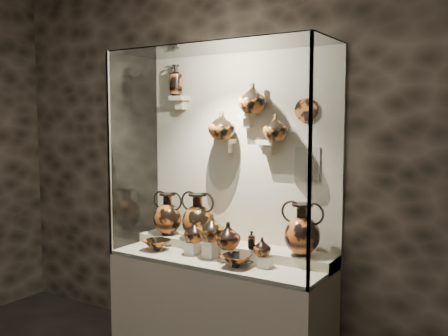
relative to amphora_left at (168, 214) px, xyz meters
The scene contains 36 objects.
wall_back 0.82m from the amphora_left, 15.77° to the left, with size 5.00×0.02×3.20m, color black.
plinth 0.93m from the amphora_left, 13.46° to the right, with size 1.70×0.60×0.80m, color beige.
front_tier 0.68m from the amphora_left, 13.46° to the right, with size 1.68×0.58×0.03m, color #C2B496.
rear_tier 0.66m from the amphora_left, ahead, with size 1.70×0.25×0.10m, color #C2B496.
back_panel 0.82m from the amphora_left, 15.34° to the left, with size 1.70×0.03×1.60m, color beige.
glass_front 0.92m from the amphora_left, 35.83° to the right, with size 1.70×0.01×1.60m, color white.
glass_left 0.59m from the amphora_left, 147.76° to the right, with size 0.01×0.60×1.60m, color white.
glass_right 1.56m from the amphora_left, ahead, with size 0.01×0.60×1.60m, color white.
glass_top 1.46m from the amphora_left, 13.46° to the right, with size 1.70×0.60×0.01m, color white.
frame_post_left 0.72m from the amphora_left, 117.43° to the right, with size 0.02×0.02×1.60m, color gray.
frame_post_right 1.60m from the amphora_left, 16.73° to the right, with size 0.02×0.02×1.60m, color gray.
pedestal_a 0.48m from the amphora_left, 26.58° to the right, with size 0.09×0.09×0.10m, color silver.
pedestal_b 0.62m from the amphora_left, 19.26° to the right, with size 0.09×0.09×0.13m, color silver.
pedestal_c 0.79m from the amphora_left, 15.02° to the right, with size 0.09×0.09×0.09m, color silver.
pedestal_d 0.93m from the amphora_left, 12.42° to the right, with size 0.09×0.09×0.12m, color silver.
pedestal_e 1.07m from the amphora_left, 10.78° to the right, with size 0.09×0.09×0.08m, color silver.
bracket_ul 0.98m from the amphora_left, 55.82° to the left, with size 0.14×0.12×0.04m, color beige.
bracket_ca 0.81m from the amphora_left, 10.29° to the left, with size 0.14×0.12×0.04m, color beige.
bracket_cb 1.09m from the amphora_left, ahead, with size 0.10×0.12×0.04m, color beige.
bracket_cc 1.09m from the amphora_left, ahead, with size 0.14×0.12×0.04m, color beige.
amphora_left is the anchor object (origin of this frame).
amphora_mid 0.32m from the amphora_left, ahead, with size 0.30×0.30×0.38m, color #9D531B, non-canonical shape.
amphora_right 1.22m from the amphora_left, ahead, with size 0.30×0.30×0.38m, color #A1501E, non-canonical shape.
jug_a 0.46m from the amphora_left, 24.79° to the right, with size 0.16×0.16×0.17m, color #A1501E.
jug_b 0.61m from the amphora_left, 18.99° to the right, with size 0.20×0.20×0.20m, color #9D531B.
jug_c 0.74m from the amphora_left, 14.73° to the right, with size 0.19×0.19×0.20m, color #A1501E.
jug_e 1.03m from the amphora_left, 11.24° to the right, with size 0.13×0.13×0.13m, color #A1501E.
lekythos_small 0.95m from the amphora_left, 12.85° to the right, with size 0.06×0.06×0.15m, color #9D531B, non-canonical shape.
kylix_left 0.32m from the amphora_left, 70.83° to the right, with size 0.26×0.22×0.11m, color #9D531B, non-canonical shape.
kylix_right 0.92m from the amphora_left, 19.43° to the right, with size 0.26×0.22×0.11m, color #A1501E, non-canonical shape.
lekythos_tall 1.14m from the amphora_left, 63.33° to the left, with size 0.12×0.12×0.29m, color #A1501E, non-canonical shape.
ovoid_vase_a 0.91m from the amphora_left, ahead, with size 0.21×0.21×0.22m, color #9D531B.
ovoid_vase_b 1.24m from the amphora_left, ahead, with size 0.21×0.21×0.22m, color #9D531B.
ovoid_vase_c 1.23m from the amphora_left, ahead, with size 0.18×0.18×0.19m, color #9D531B.
wall_plate 1.47m from the amphora_left, ahead, with size 0.17×0.17×0.02m, color #BE5A25.
info_placard 1.29m from the amphora_left, ahead, with size 0.19×0.01×0.26m, color beige.
Camera 1 is at (2.00, -0.94, 1.86)m, focal length 40.00 mm.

